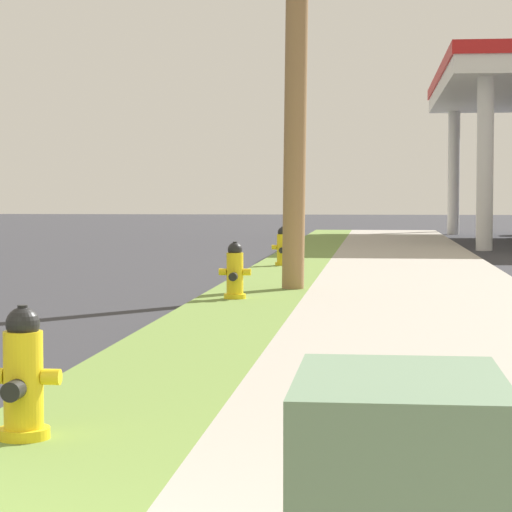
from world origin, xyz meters
TOP-DOWN VIEW (x-y plane):
  - fire_hydrant_nearest at (0.43, 3.04)m, footprint 0.42×0.38m
  - fire_hydrant_second at (0.53, 11.40)m, footprint 0.42×0.38m
  - fire_hydrant_third at (0.56, 18.25)m, footprint 0.42×0.37m

SIDE VIEW (x-z plane):
  - fire_hydrant_nearest at x=0.43m, z-range 0.07..0.82m
  - fire_hydrant_second at x=0.53m, z-range 0.07..0.82m
  - fire_hydrant_third at x=0.56m, z-range 0.07..0.82m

